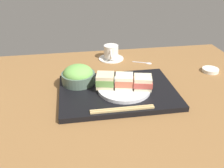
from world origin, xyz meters
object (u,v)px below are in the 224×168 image
(sandwich_near, at_px, (106,80))
(sandwich_far, at_px, (143,82))
(sandwich_plate, at_px, (124,89))
(small_sauce_dish, at_px, (210,70))
(sandwich_middle, at_px, (124,81))
(salad_bowl, at_px, (78,75))
(chopsticks_pair, at_px, (122,109))
(teaspoon, at_px, (146,63))
(coffee_cup, at_px, (111,53))

(sandwich_near, bearing_deg, sandwich_far, -14.15)
(sandwich_plate, xyz_separation_m, small_sauce_dish, (0.43, 0.14, -0.02))
(sandwich_middle, bearing_deg, sandwich_far, -14.15)
(salad_bowl, height_order, chopsticks_pair, salad_bowl)
(salad_bowl, bearing_deg, sandwich_far, -24.99)
(sandwich_middle, bearing_deg, sandwich_near, 165.85)
(sandwich_near, xyz_separation_m, teaspoon, (0.24, 0.27, -0.06))
(salad_bowl, relative_size, coffee_cup, 1.05)
(sandwich_far, distance_m, chopsticks_pair, 0.16)
(salad_bowl, bearing_deg, teaspoon, 29.23)
(chopsticks_pair, height_order, small_sauce_dish, chopsticks_pair)
(sandwich_near, height_order, small_sauce_dish, sandwich_near)
(sandwich_near, distance_m, coffee_cup, 0.36)
(sandwich_near, bearing_deg, salad_bowl, 143.03)
(chopsticks_pair, bearing_deg, sandwich_plate, 76.12)
(sandwich_far, distance_m, small_sauce_dish, 0.40)
(sandwich_plate, distance_m, chopsticks_pair, 0.14)
(sandwich_far, bearing_deg, chopsticks_pair, -131.19)
(salad_bowl, xyz_separation_m, small_sauce_dish, (0.60, 0.05, -0.04))
(sandwich_plate, xyz_separation_m, sandwich_far, (0.07, -0.02, 0.03))
(salad_bowl, bearing_deg, sandwich_plate, -28.89)
(sandwich_far, relative_size, small_sauce_dish, 1.12)
(chopsticks_pair, bearing_deg, sandwich_middle, 76.12)
(salad_bowl, distance_m, chopsticks_pair, 0.26)
(sandwich_far, distance_m, teaspoon, 0.32)
(sandwich_near, height_order, chopsticks_pair, sandwich_near)
(sandwich_middle, height_order, teaspoon, sandwich_middle)
(sandwich_far, bearing_deg, salad_bowl, 155.01)
(sandwich_plate, height_order, chopsticks_pair, sandwich_plate)
(sandwich_plate, xyz_separation_m, coffee_cup, (0.01, 0.36, 0.01))
(sandwich_middle, relative_size, chopsticks_pair, 0.37)
(salad_bowl, bearing_deg, sandwich_near, -36.97)
(sandwich_far, xyz_separation_m, small_sauce_dish, (0.37, 0.16, -0.05))
(sandwich_near, distance_m, small_sauce_dish, 0.52)
(sandwich_far, distance_m, salad_bowl, 0.26)
(sandwich_near, relative_size, salad_bowl, 0.59)
(salad_bowl, height_order, small_sauce_dish, salad_bowl)
(sandwich_middle, xyz_separation_m, salad_bowl, (-0.17, 0.09, -0.01))
(sandwich_near, height_order, coffee_cup, sandwich_near)
(sandwich_middle, distance_m, salad_bowl, 0.19)
(sandwich_far, xyz_separation_m, chopsticks_pair, (-0.10, -0.11, -0.03))
(salad_bowl, height_order, coffee_cup, salad_bowl)
(sandwich_far, bearing_deg, teaspoon, 70.98)
(coffee_cup, relative_size, teaspoon, 1.38)
(sandwich_far, height_order, teaspoon, sandwich_far)
(salad_bowl, distance_m, small_sauce_dish, 0.61)
(sandwich_plate, height_order, sandwich_near, sandwich_near)
(chopsticks_pair, bearing_deg, sandwich_near, 103.32)
(chopsticks_pair, bearing_deg, coffee_cup, 85.27)
(coffee_cup, height_order, teaspoon, coffee_cup)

